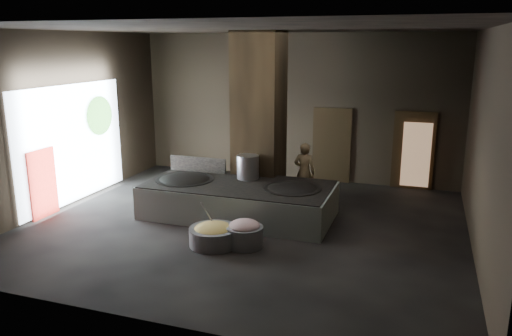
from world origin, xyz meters
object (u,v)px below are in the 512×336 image
at_px(stock_pot, 248,167).
at_px(meat_basin, 245,236).
at_px(hearth_platform, 239,200).
at_px(wok_right, 292,191).
at_px(wok_left, 185,182).
at_px(cook, 304,172).
at_px(veg_basin, 214,236).

height_order(stock_pot, meat_basin, stock_pot).
height_order(hearth_platform, wok_right, wok_right).
distance_m(hearth_platform, wok_left, 1.49).
height_order(hearth_platform, stock_pot, stock_pot).
height_order(wok_left, cook, cook).
bearing_deg(wok_left, hearth_platform, 1.97).
height_order(veg_basin, meat_basin, meat_basin).
xyz_separation_m(veg_basin, meat_basin, (0.64, 0.17, 0.02)).
xyz_separation_m(wok_left, veg_basin, (1.61, -1.86, -0.56)).
bearing_deg(meat_basin, veg_basin, -165.45).
bearing_deg(meat_basin, wok_left, 143.01).
xyz_separation_m(stock_pot, cook, (1.19, 1.22, -0.33)).
bearing_deg(stock_pot, meat_basin, -71.97).
xyz_separation_m(wok_left, cook, (2.69, 1.82, 0.05)).
height_order(stock_pot, cook, cook).
relative_size(wok_left, cook, 0.91).
xyz_separation_m(wok_left, meat_basin, (2.25, -1.69, -0.53)).
xyz_separation_m(stock_pot, meat_basin, (0.75, -2.29, -0.91)).
relative_size(hearth_platform, stock_pot, 7.67).
bearing_deg(hearth_platform, veg_basin, -85.19).
xyz_separation_m(wok_right, cook, (-0.11, 1.72, 0.05)).
distance_m(cook, meat_basin, 3.58).
xyz_separation_m(hearth_platform, meat_basin, (0.80, -1.74, -0.18)).
distance_m(hearth_platform, stock_pot, 0.91).
height_order(wok_left, meat_basin, wok_left).
height_order(cook, meat_basin, cook).
relative_size(hearth_platform, wok_left, 3.17).
distance_m(wok_left, veg_basin, 2.52).
bearing_deg(hearth_platform, stock_pot, 84.83).
relative_size(wok_left, stock_pot, 2.42).
distance_m(wok_left, stock_pot, 1.66).
bearing_deg(hearth_platform, wok_left, -178.00).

